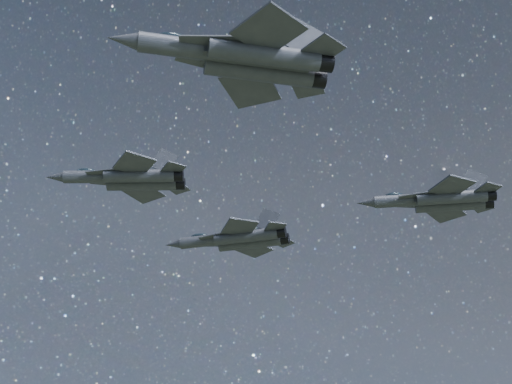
{
  "coord_description": "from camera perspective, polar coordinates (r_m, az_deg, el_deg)",
  "views": [
    {
      "loc": [
        5.11,
        -69.27,
        115.88
      ],
      "look_at": [
        0.03,
        0.23,
        155.17
      ],
      "focal_mm": 50.0,
      "sensor_mm": 36.0,
      "label": 1
    }
  ],
  "objects": [
    {
      "name": "jet_lead",
      "position": [
        82.17,
        -10.11,
        1.1
      ],
      "size": [
        16.58,
        11.72,
        4.2
      ],
      "rotation": [
        0.0,
        0.0,
        0.06
      ],
      "color": "#30333C"
    },
    {
      "name": "jet_right",
      "position": [
        60.0,
        -1.0,
        10.67
      ],
      "size": [
        19.49,
        13.2,
        4.91
      ],
      "rotation": [
        0.0,
        0.0,
        0.27
      ],
      "color": "#30333C"
    },
    {
      "name": "jet_slot",
      "position": [
        88.11,
        14.42,
        -0.63
      ],
      "size": [
        16.99,
        12.03,
        4.31
      ],
      "rotation": [
        0.0,
        0.0,
        -0.05
      ],
      "color": "#30333C"
    },
    {
      "name": "jet_left",
      "position": [
        97.87,
        -1.46,
        -3.76
      ],
      "size": [
        18.49,
        12.77,
        4.64
      ],
      "rotation": [
        0.0,
        0.0,
        -0.17
      ],
      "color": "#30333C"
    }
  ]
}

